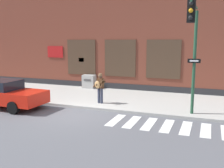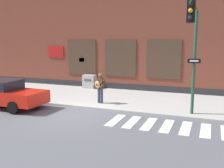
% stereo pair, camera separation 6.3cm
% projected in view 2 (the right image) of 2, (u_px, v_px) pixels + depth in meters
% --- Properties ---
extents(ground_plane, '(160.00, 160.00, 0.00)m').
position_uv_depth(ground_plane, '(76.00, 114.00, 13.22)').
color(ground_plane, '#56565B').
extents(sidewalk, '(28.00, 5.69, 0.14)m').
position_uv_depth(sidewalk, '(106.00, 98.00, 16.85)').
color(sidewalk, '#ADAAA3').
rests_on(sidewalk, ground).
extents(building_backdrop, '(28.00, 4.06, 7.32)m').
position_uv_depth(building_backdrop, '(129.00, 41.00, 20.72)').
color(building_backdrop, brown).
rests_on(building_backdrop, ground).
extents(crosswalk, '(5.20, 1.90, 0.01)m').
position_uv_depth(crosswalk, '(167.00, 126.00, 11.41)').
color(crosswalk, silver).
rests_on(crosswalk, ground).
extents(red_car, '(4.67, 2.11, 1.53)m').
position_uv_depth(red_car, '(5.00, 94.00, 14.53)').
color(red_car, red).
rests_on(red_car, ground).
extents(busker, '(0.72, 0.62, 1.71)m').
position_uv_depth(busker, '(100.00, 86.00, 14.88)').
color(busker, '#33384C').
rests_on(busker, sidewalk).
extents(traffic_light, '(0.60, 2.66, 5.11)m').
position_uv_depth(traffic_light, '(193.00, 41.00, 11.42)').
color(traffic_light, '#234C33').
rests_on(traffic_light, sidewalk).
extents(utility_box, '(0.95, 0.61, 1.00)m').
position_uv_depth(utility_box, '(89.00, 81.00, 19.78)').
color(utility_box, '#ADADA8').
rests_on(utility_box, sidewalk).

